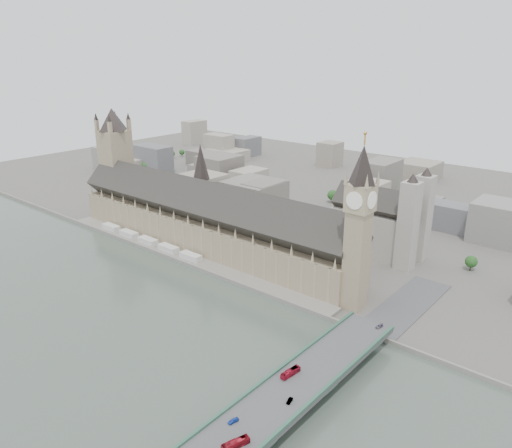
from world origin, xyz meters
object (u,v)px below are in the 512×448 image
Objects in this scene: westminster_bridge at (293,396)px; car_blue at (233,421)px; palace_of_westminster at (206,221)px; red_bus_north at (290,372)px; car_approach at (379,326)px; elizabeth_tower at (359,218)px; victoria_tower at (116,158)px; car_silver at (290,401)px; red_bus_south at (236,444)px; westminster_abbey at (381,223)px.

car_blue is at bearing -98.62° from westminster_bridge.
palace_of_westminster reaches higher than red_bus_north.
red_bus_north is 2.17× the size of car_approach.
car_approach is at bearing 84.73° from westminster_bridge.
elizabeth_tower is at bearing 108.14° from red_bus_north.
victoria_tower is 301.87m from red_bus_north.
palace_of_westminster is at bearing 175.15° from elizabeth_tower.
car_silver is at bearing -34.96° from palace_of_westminster.
palace_of_westminster is at bearing 156.69° from red_bus_south.
palace_of_westminster reaches higher than car_silver.
red_bus_north is (278.47, -108.13, -43.42)m from victoria_tower.
victoria_tower is at bearing 158.22° from westminster_bridge.
elizabeth_tower reaches higher than westminster_abbey.
car_silver is at bearing -23.06° from victoria_tower.
victoria_tower is 309.91m from westminster_bridge.
elizabeth_tower is 1.07× the size of victoria_tower.
elizabeth_tower is at bearing 104.11° from westminster_bridge.
red_bus_south is 2.42× the size of car_blue.
car_silver is at bearing -83.33° from car_approach.
car_approach is (57.42, -113.71, -14.10)m from westminster_abbey.
red_bus_north is at bearing -21.22° from victoria_tower.
car_silver is at bearing 80.11° from car_blue.
car_blue is at bearing -41.88° from palace_of_westminster.
palace_of_westminster is 3.90× the size of westminster_abbey.
victoria_tower is at bearing 178.95° from car_approach.
elizabeth_tower reaches higher than car_approach.
westminster_bridge is at bearing -21.78° from victoria_tower.
victoria_tower is 297.07m from car_approach.
westminster_bridge is 69.33m from car_approach.
victoria_tower is 317.13m from car_silver.
red_bus_north is 2.58× the size of car_silver.
red_bus_south is at bearing -76.16° from westminster_abbey.
elizabeth_tower reaches higher than car_silver.
victoria_tower is 318.36m from car_blue.
westminster_abbey is (232.92, 69.00, -30.12)m from victoria_tower.
car_silver is at bearing -73.74° from westminster_abbey.
westminster_bridge is 10.19m from red_bus_north.
elizabeth_tower is at bearing -4.85° from palace_of_westminster.
red_bus_north is at bearing 135.84° from westminster_bridge.
victoria_tower reaches higher than car_silver.
westminster_bridge is 190.56m from westminster_abbey.
red_bus_north reaches higher than car_silver.
elizabeth_tower is at bearing 91.94° from car_silver.
car_blue is 25.99m from car_silver.
palace_of_westminster is 62.15× the size of car_silver.
car_blue is at bearing -81.66° from elizabeth_tower.
palace_of_westminster is at bearing 146.51° from westminster_bridge.
elizabeth_tower is (138.00, -11.70, 35.38)m from palace_of_westminster.
car_blue is at bearing -27.79° from victoria_tower.
victoria_tower is at bearing 164.99° from car_blue.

